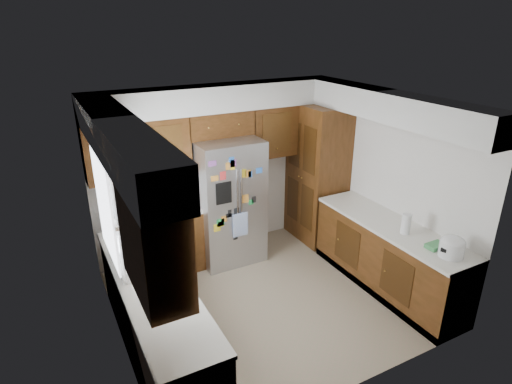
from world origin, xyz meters
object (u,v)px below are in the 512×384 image
paper_towel (406,224)px  pantry (317,174)px  fridge (228,201)px  rice_cooker (452,246)px

paper_towel → pantry: bearing=88.7°
pantry → paper_towel: bearing=-91.3°
fridge → paper_towel: bearing=-52.9°
pantry → paper_towel: size_ratio=8.57×
rice_cooker → paper_towel: bearing=93.8°
fridge → rice_cooker: bearing=-59.5°
rice_cooker → pantry: bearing=90.0°
rice_cooker → paper_towel: 0.62m
pantry → fridge: 1.51m
pantry → fridge: size_ratio=1.19×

